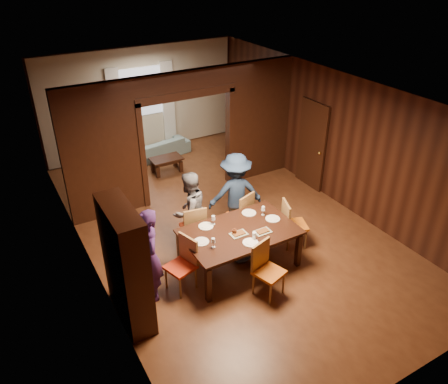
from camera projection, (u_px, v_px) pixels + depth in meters
floor at (223, 224)px, 9.24m from camera, size 9.00×9.00×0.00m
ceiling at (223, 90)px, 7.80m from camera, size 5.50×9.00×0.02m
room_walls at (182, 129)px, 9.92m from camera, size 5.52×9.01×2.90m
person_purple at (149, 256)px, 6.98m from camera, size 0.44×0.63×1.66m
person_grey at (190, 211)px, 8.24m from camera, size 0.92×0.81×1.57m
person_navy at (236, 193)px, 8.70m from camera, size 1.23×0.91×1.70m
sofa at (159, 148)px, 12.09m from camera, size 1.78×0.92×0.49m
serving_bowl at (241, 224)px, 7.81m from camera, size 0.35×0.35×0.08m
dining_table at (239, 248)px, 7.91m from camera, size 2.02×1.25×0.76m
coffee_table at (167, 165)px, 11.27m from camera, size 0.80×0.50×0.40m
chair_left at (180, 266)px, 7.31m from camera, size 0.55×0.55×0.97m
chair_right at (295, 224)px, 8.40m from camera, size 0.56×0.56×0.97m
chair_far_l at (193, 226)px, 8.33m from camera, size 0.51×0.51×0.97m
chair_far_r at (239, 213)px, 8.73m from camera, size 0.56×0.56×0.97m
chair_near at (269, 271)px, 7.19m from camera, size 0.55×0.55×0.97m
hutch at (126, 265)px, 6.52m from camera, size 0.40×1.20×2.00m
door_right at (312, 145)px, 10.27m from camera, size 0.06×0.90×2.10m
window_far at (141, 92)px, 11.74m from camera, size 1.20×0.03×1.30m
curtain_left at (116, 113)px, 11.61m from camera, size 0.35×0.06×2.40m
curtain_right at (168, 104)px, 12.26m from camera, size 0.35×0.06×2.40m
plate_left at (201, 242)px, 7.42m from camera, size 0.27×0.27×0.01m
plate_far_l at (206, 226)px, 7.83m from camera, size 0.27×0.27×0.01m
plate_far_r at (249, 213)px, 8.22m from camera, size 0.27×0.27×0.01m
plate_right at (273, 219)px, 8.04m from camera, size 0.27×0.27×0.01m
plate_near at (250, 243)px, 7.40m from camera, size 0.27×0.27×0.01m
platter_a at (239, 234)px, 7.61m from camera, size 0.30×0.20×0.04m
platter_b at (263, 231)px, 7.67m from camera, size 0.30×0.20×0.04m
wineglass_left at (213, 243)px, 7.25m from camera, size 0.08×0.08×0.18m
wineglass_far at (213, 220)px, 7.85m from camera, size 0.08×0.08×0.18m
wineglass_right at (263, 211)px, 8.13m from camera, size 0.08×0.08×0.18m
tumbler at (254, 236)px, 7.46m from camera, size 0.07×0.07×0.14m
condiment_jar at (234, 231)px, 7.60m from camera, size 0.08×0.08×0.11m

